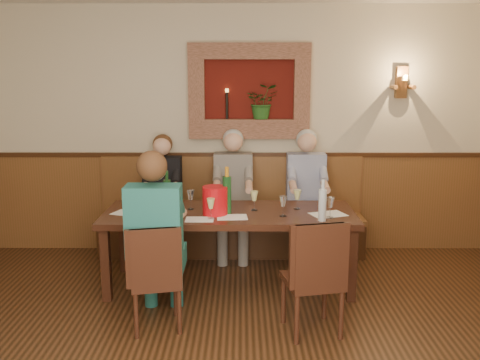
# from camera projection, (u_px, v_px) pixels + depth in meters

# --- Properties ---
(room_shell) EXTENTS (6.04, 6.04, 2.82)m
(room_shell) POSITION_uv_depth(u_px,v_px,m) (222.00, 105.00, 3.09)
(room_shell) COLOR beige
(room_shell) RESTS_ON ground
(wainscoting) EXTENTS (6.02, 6.02, 1.15)m
(wainscoting) POSITION_uv_depth(u_px,v_px,m) (223.00, 313.00, 3.36)
(wainscoting) COLOR brown
(wainscoting) RESTS_ON ground
(wall_niche) EXTENTS (1.36, 0.30, 1.06)m
(wall_niche) POSITION_uv_depth(u_px,v_px,m) (253.00, 95.00, 5.99)
(wall_niche) COLOR #52110B
(wall_niche) RESTS_ON ground
(wall_sconce) EXTENTS (0.25, 0.20, 0.35)m
(wall_sconce) POSITION_uv_depth(u_px,v_px,m) (402.00, 83.00, 5.95)
(wall_sconce) COLOR brown
(wall_sconce) RESTS_ON ground
(dining_table) EXTENTS (2.40, 0.90, 0.75)m
(dining_table) POSITION_uv_depth(u_px,v_px,m) (230.00, 219.00, 5.15)
(dining_table) COLOR #32180F
(dining_table) RESTS_ON ground
(bench) EXTENTS (3.00, 0.45, 1.11)m
(bench) POSITION_uv_depth(u_px,v_px,m) (232.00, 226.00, 6.15)
(bench) COLOR #381E0F
(bench) RESTS_ON ground
(chair_near_left) EXTENTS (0.47, 0.47, 0.90)m
(chair_near_left) POSITION_uv_depth(u_px,v_px,m) (157.00, 298.00, 4.36)
(chair_near_left) COLOR #32180F
(chair_near_left) RESTS_ON ground
(chair_near_right) EXTENTS (0.50, 0.50, 0.96)m
(chair_near_right) POSITION_uv_depth(u_px,v_px,m) (313.00, 300.00, 4.29)
(chair_near_right) COLOR #32180F
(chair_near_right) RESTS_ON ground
(person_bench_left) EXTENTS (0.40, 0.49, 1.39)m
(person_bench_left) POSITION_uv_depth(u_px,v_px,m) (163.00, 207.00, 6.00)
(person_bench_left) COLOR black
(person_bench_left) RESTS_ON ground
(person_bench_mid) EXTENTS (0.43, 0.53, 1.44)m
(person_bench_mid) POSITION_uv_depth(u_px,v_px,m) (233.00, 205.00, 5.99)
(person_bench_mid) COLOR #5A5452
(person_bench_mid) RESTS_ON ground
(person_bench_right) EXTENTS (0.43, 0.52, 1.44)m
(person_bench_right) POSITION_uv_depth(u_px,v_px,m) (306.00, 205.00, 5.98)
(person_bench_right) COLOR navy
(person_bench_right) RESTS_ON ground
(person_chair_front) EXTENTS (0.44, 0.54, 1.47)m
(person_chair_front) POSITION_uv_depth(u_px,v_px,m) (157.00, 252.00, 4.41)
(person_chair_front) COLOR #184254
(person_chair_front) RESTS_ON ground
(spittoon_bucket) EXTENTS (0.29, 0.29, 0.27)m
(spittoon_bucket) POSITION_uv_depth(u_px,v_px,m) (215.00, 200.00, 5.02)
(spittoon_bucket) COLOR red
(spittoon_bucket) RESTS_ON dining_table
(wine_bottle_green_a) EXTENTS (0.11, 0.11, 0.45)m
(wine_bottle_green_a) POSITION_uv_depth(u_px,v_px,m) (227.00, 194.00, 5.04)
(wine_bottle_green_a) COLOR #19471E
(wine_bottle_green_a) RESTS_ON dining_table
(wine_bottle_green_b) EXTENTS (0.09, 0.09, 0.39)m
(wine_bottle_green_b) POSITION_uv_depth(u_px,v_px,m) (167.00, 194.00, 5.18)
(wine_bottle_green_b) COLOR #19471E
(wine_bottle_green_b) RESTS_ON dining_table
(water_bottle) EXTENTS (0.08, 0.08, 0.38)m
(water_bottle) POSITION_uv_depth(u_px,v_px,m) (322.00, 204.00, 4.80)
(water_bottle) COLOR silver
(water_bottle) RESTS_ON dining_table
(tasting_sheet_a) EXTENTS (0.33, 0.28, 0.00)m
(tasting_sheet_a) POSITION_uv_depth(u_px,v_px,m) (127.00, 213.00, 5.08)
(tasting_sheet_a) COLOR white
(tasting_sheet_a) RESTS_ON dining_table
(tasting_sheet_b) EXTENTS (0.29, 0.22, 0.00)m
(tasting_sheet_b) POSITION_uv_depth(u_px,v_px,m) (232.00, 217.00, 4.94)
(tasting_sheet_b) COLOR white
(tasting_sheet_b) RESTS_ON dining_table
(tasting_sheet_c) EXTENTS (0.38, 0.32, 0.00)m
(tasting_sheet_c) POSITION_uv_depth(u_px,v_px,m) (328.00, 214.00, 5.03)
(tasting_sheet_c) COLOR white
(tasting_sheet_c) RESTS_ON dining_table
(tasting_sheet_d) EXTENTS (0.26, 0.18, 0.00)m
(tasting_sheet_d) POSITION_uv_depth(u_px,v_px,m) (200.00, 219.00, 4.86)
(tasting_sheet_d) COLOR white
(tasting_sheet_d) RESTS_ON dining_table
(wine_glass_0) EXTENTS (0.08, 0.08, 0.19)m
(wine_glass_0) POSITION_uv_depth(u_px,v_px,m) (297.00, 199.00, 5.22)
(wine_glass_0) COLOR #D2D680
(wine_glass_0) RESTS_ON dining_table
(wine_glass_1) EXTENTS (0.08, 0.08, 0.19)m
(wine_glass_1) POSITION_uv_depth(u_px,v_px,m) (330.00, 207.00, 4.91)
(wine_glass_1) COLOR white
(wine_glass_1) RESTS_ON dining_table
(wine_glass_2) EXTENTS (0.08, 0.08, 0.19)m
(wine_glass_2) POSITION_uv_depth(u_px,v_px,m) (211.00, 209.00, 4.87)
(wine_glass_2) COLOR #D2D680
(wine_glass_2) RESTS_ON dining_table
(wine_glass_3) EXTENTS (0.08, 0.08, 0.19)m
(wine_glass_3) POSITION_uv_depth(u_px,v_px,m) (191.00, 200.00, 5.20)
(wine_glass_3) COLOR white
(wine_glass_3) RESTS_ON dining_table
(wine_glass_4) EXTENTS (0.08, 0.08, 0.19)m
(wine_glass_4) POSITION_uv_depth(u_px,v_px,m) (167.00, 207.00, 4.94)
(wine_glass_4) COLOR #D2D680
(wine_glass_4) RESTS_ON dining_table
(wine_glass_5) EXTENTS (0.08, 0.08, 0.19)m
(wine_glass_5) POSITION_uv_depth(u_px,v_px,m) (283.00, 206.00, 4.96)
(wine_glass_5) COLOR white
(wine_glass_5) RESTS_ON dining_table
(wine_glass_6) EXTENTS (0.08, 0.08, 0.19)m
(wine_glass_6) POSITION_uv_depth(u_px,v_px,m) (254.00, 201.00, 5.16)
(wine_glass_6) COLOR #D2D680
(wine_glass_6) RESTS_ON dining_table
(wine_glass_7) EXTENTS (0.08, 0.08, 0.19)m
(wine_glass_7) POSITION_uv_depth(u_px,v_px,m) (127.00, 206.00, 4.96)
(wine_glass_7) COLOR #D2D680
(wine_glass_7) RESTS_ON dining_table
(wine_glass_8) EXTENTS (0.08, 0.08, 0.19)m
(wine_glass_8) POSITION_uv_depth(u_px,v_px,m) (221.00, 204.00, 5.03)
(wine_glass_8) COLOR #D2D680
(wine_glass_8) RESTS_ON dining_table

